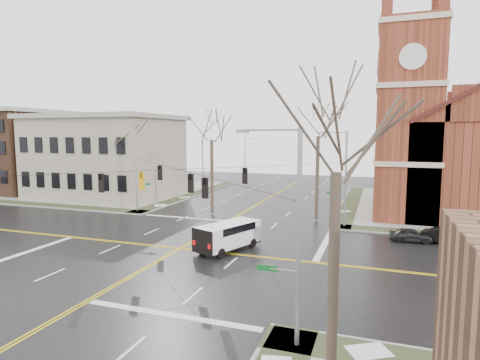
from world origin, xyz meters
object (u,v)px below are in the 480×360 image
(signal_pole_se, at_px, (294,232))
(tree_se, at_px, (337,156))
(streetlight_north_a, at_px, (204,163))
(tree_nw_near, at_px, (212,135))
(cargo_van, at_px, (230,234))
(signal_pole_ne, at_px, (344,176))
(signal_pole_nw, at_px, (138,169))
(parked_car_b, at_px, (448,237))
(tree_nw_far, at_px, (125,142))
(tree_ne, at_px, (318,130))
(parked_car_a, at_px, (411,235))
(streetlight_north_b, at_px, (246,157))
(church, at_px, (477,138))

(signal_pole_se, height_order, tree_se, tree_se)
(streetlight_north_a, bearing_deg, tree_nw_near, -62.40)
(cargo_van, bearing_deg, signal_pole_ne, 76.61)
(signal_pole_nw, xyz_separation_m, signal_pole_se, (22.64, -23.00, 0.00))
(parked_car_b, relative_size, tree_nw_near, 0.32)
(tree_nw_far, bearing_deg, tree_ne, -0.74)
(signal_pole_nw, height_order, tree_nw_near, tree_nw_near)
(cargo_van, distance_m, parked_car_a, 15.09)
(streetlight_north_b, relative_size, cargo_van, 1.36)
(signal_pole_se, distance_m, streetlight_north_b, 63.43)
(church, xyz_separation_m, tree_nw_near, (-27.74, -11.48, 0.35))
(signal_pole_ne, relative_size, tree_nw_near, 0.74)
(tree_nw_near, relative_size, tree_se, 1.07)
(signal_pole_ne, height_order, signal_pole_se, same)
(church, bearing_deg, signal_pole_se, -110.33)
(streetlight_north_a, distance_m, cargo_van, 30.78)
(signal_pole_nw, height_order, parked_car_b, signal_pole_nw)
(cargo_van, bearing_deg, tree_ne, 91.71)
(signal_pole_se, distance_m, parked_car_b, 21.89)
(parked_car_a, relative_size, tree_nw_near, 0.28)
(signal_pole_se, relative_size, tree_nw_near, 0.74)
(parked_car_a, height_order, tree_se, tree_se)
(tree_ne, distance_m, tree_se, 28.37)
(signal_pole_se, height_order, parked_car_a, signal_pole_se)
(signal_pole_nw, xyz_separation_m, parked_car_b, (31.22, -3.32, -4.30))
(signal_pole_ne, bearing_deg, streetlight_north_a, 143.10)
(signal_pole_ne, xyz_separation_m, parked_car_a, (5.81, -3.45, -4.38))
(signal_pole_se, bearing_deg, parked_car_b, 66.45)
(streetlight_north_a, xyz_separation_m, cargo_van, (14.45, -26.98, -3.23))
(parked_car_a, height_order, tree_nw_far, tree_nw_far)
(signal_pole_ne, distance_m, streetlight_north_a, 27.48)
(signal_pole_ne, relative_size, parked_car_b, 2.30)
(streetlight_north_a, relative_size, tree_se, 0.71)
(signal_pole_nw, distance_m, streetlight_north_a, 16.52)
(streetlight_north_a, xyz_separation_m, parked_car_b, (30.55, -19.82, -3.82))
(parked_car_b, xyz_separation_m, tree_ne, (-11.36, 5.47, 8.61))
(church, height_order, streetlight_north_b, church)
(streetlight_north_a, relative_size, parked_car_a, 2.37)
(streetlight_north_a, distance_m, parked_car_a, 34.43)
(signal_pole_se, height_order, tree_nw_far, tree_nw_far)
(signal_pole_nw, relative_size, signal_pole_se, 1.00)
(signal_pole_ne, xyz_separation_m, signal_pole_se, (0.00, -23.00, 0.00))
(signal_pole_nw, bearing_deg, tree_ne, 6.17)
(parked_car_a, bearing_deg, tree_nw_near, 72.10)
(tree_ne, bearing_deg, signal_pole_ne, -37.62)
(parked_car_a, xyz_separation_m, parked_car_b, (2.76, 0.13, 0.07))
(streetlight_north_b, relative_size, tree_nw_near, 0.66)
(church, bearing_deg, tree_ne, -145.54)
(streetlight_north_b, distance_m, tree_ne, 39.64)
(church, distance_m, parked_car_b, 18.98)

